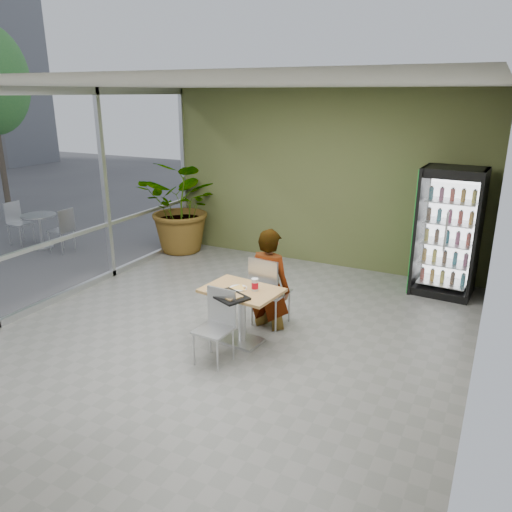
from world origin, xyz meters
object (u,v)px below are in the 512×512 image
at_px(cafeteria_tray, 229,297).
at_px(beverage_fridge, 448,232).
at_px(dining_table, 242,305).
at_px(chair_near, 218,320).
at_px(seated_woman, 269,288).
at_px(soda_cup, 255,285).
at_px(potted_plant, 184,206).
at_px(chair_far, 267,287).

height_order(cafeteria_tray, beverage_fridge, beverage_fridge).
relative_size(dining_table, chair_near, 1.14).
distance_m(seated_woman, cafeteria_tray, 0.96).
bearing_deg(soda_cup, seated_woman, 97.44).
relative_size(dining_table, beverage_fridge, 0.50).
height_order(seated_woman, beverage_fridge, beverage_fridge).
xyz_separation_m(soda_cup, cafeteria_tray, (-0.18, -0.34, -0.06)).
bearing_deg(cafeteria_tray, soda_cup, 62.70).
distance_m(chair_near, potted_plant, 4.52).
bearing_deg(chair_near, soda_cup, 69.87).
bearing_deg(potted_plant, dining_table, -45.47).
xyz_separation_m(chair_near, cafeteria_tray, (0.05, 0.19, 0.24)).
distance_m(dining_table, cafeteria_tray, 0.38).
bearing_deg(seated_woman, soda_cup, 103.04).
distance_m(seated_woman, potted_plant, 3.84).
bearing_deg(chair_far, chair_near, 87.93).
bearing_deg(soda_cup, dining_table, -169.08).
bearing_deg(beverage_fridge, cafeteria_tray, -118.84).
relative_size(chair_far, cafeteria_tray, 2.24).
xyz_separation_m(dining_table, potted_plant, (-2.92, 2.97, 0.40)).
bearing_deg(potted_plant, chair_near, -50.53).
xyz_separation_m(dining_table, cafeteria_tray, (-0.01, -0.31, 0.23)).
height_order(dining_table, chair_near, chair_near).
bearing_deg(seated_woman, potted_plant, -32.29).
relative_size(beverage_fridge, potted_plant, 1.09).
distance_m(soda_cup, potted_plant, 4.27).
relative_size(soda_cup, cafeteria_tray, 0.35).
height_order(seated_woman, potted_plant, potted_plant).
bearing_deg(potted_plant, chair_far, -38.64).
bearing_deg(beverage_fridge, potted_plant, -176.23).
distance_m(chair_far, cafeteria_tray, 0.90).
xyz_separation_m(chair_far, chair_near, (-0.14, -1.07, -0.07)).
bearing_deg(chair_near, seated_woman, 85.46).
bearing_deg(soda_cup, beverage_fridge, 56.87).
bearing_deg(dining_table, chair_far, 81.69).
bearing_deg(chair_far, seated_woman, -94.91).
bearing_deg(soda_cup, chair_far, 99.29).
distance_m(dining_table, chair_near, 0.51).
height_order(chair_near, potted_plant, potted_plant).
relative_size(soda_cup, potted_plant, 0.08).
relative_size(seated_woman, soda_cup, 10.71).
height_order(chair_near, cafeteria_tray, chair_near).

